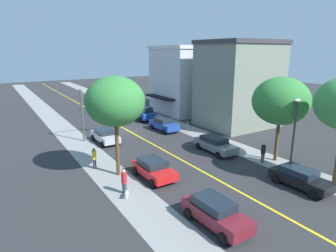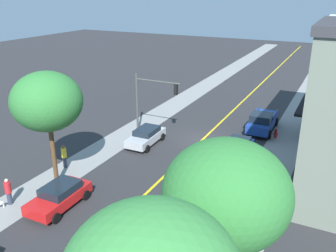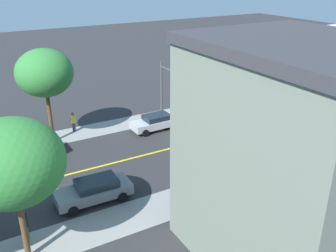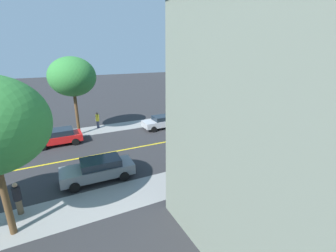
# 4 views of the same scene
# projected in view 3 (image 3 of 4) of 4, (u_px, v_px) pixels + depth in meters

# --- Properties ---
(ground_plane) EXTENTS (140.00, 140.00, 0.00)m
(ground_plane) POSITION_uv_depth(u_px,v_px,m) (209.00, 139.00, 32.46)
(ground_plane) COLOR #2D2D30
(sidewalk_left) EXTENTS (2.96, 126.00, 0.01)m
(sidewalk_left) POSITION_uv_depth(u_px,v_px,m) (263.00, 172.00, 27.11)
(sidewalk_left) COLOR gray
(sidewalk_left) RESTS_ON ground
(sidewalk_right) EXTENTS (2.96, 126.00, 0.01)m
(sidewalk_right) POSITION_uv_depth(u_px,v_px,m) (170.00, 114.00, 37.80)
(sidewalk_right) COLOR gray
(sidewalk_right) RESTS_ON ground
(road_centerline_stripe) EXTENTS (0.20, 126.00, 0.00)m
(road_centerline_stripe) POSITION_uv_depth(u_px,v_px,m) (209.00, 138.00, 32.46)
(road_centerline_stripe) COLOR yellow
(road_centerline_stripe) RESTS_ON ground
(brick_apartment_block) EXTENTS (9.53, 7.89, 10.95)m
(brick_apartment_block) POSITION_uv_depth(u_px,v_px,m) (293.00, 160.00, 17.19)
(brick_apartment_block) COLOR gray
(brick_apartment_block) RESTS_ON ground
(street_tree_left_near) EXTENTS (4.88, 4.88, 7.51)m
(street_tree_left_near) POSITION_uv_depth(u_px,v_px,m) (12.00, 163.00, 17.09)
(street_tree_left_near) COLOR brown
(street_tree_left_near) RESTS_ON ground
(street_tree_right_corner) EXTENTS (4.50, 4.50, 7.86)m
(street_tree_right_corner) POSITION_uv_depth(u_px,v_px,m) (44.00, 73.00, 29.63)
(street_tree_right_corner) COLOR brown
(street_tree_right_corner) RESTS_ON ground
(fire_hydrant) EXTENTS (0.44, 0.24, 0.84)m
(fire_hydrant) POSITION_uv_depth(u_px,v_px,m) (288.00, 151.00, 29.26)
(fire_hydrant) COLOR red
(fire_hydrant) RESTS_ON ground
(parking_meter) EXTENTS (0.12, 0.18, 1.39)m
(parking_meter) POSITION_uv_depth(u_px,v_px,m) (200.00, 172.00, 25.40)
(parking_meter) COLOR #4C4C51
(parking_meter) RESTS_ON ground
(traffic_light_mast) EXTENTS (4.36, 0.32, 5.69)m
(traffic_light_mast) POSITION_uv_depth(u_px,v_px,m) (169.00, 85.00, 33.93)
(traffic_light_mast) COLOR #474C47
(traffic_light_mast) RESTS_ON ground
(red_sedan_right_curb) EXTENTS (2.15, 4.16, 1.45)m
(red_sedan_right_curb) POSITION_uv_depth(u_px,v_px,m) (33.00, 148.00, 29.02)
(red_sedan_right_curb) COLOR red
(red_sedan_right_curb) RESTS_ON ground
(blue_sedan_left_curb) EXTENTS (2.10, 4.37, 1.54)m
(blue_sedan_left_curb) POSITION_uv_depth(u_px,v_px,m) (213.00, 154.00, 27.99)
(blue_sedan_left_curb) COLOR #1E429E
(blue_sedan_left_curb) RESTS_ON ground
(silver_sedan_right_curb) EXTENTS (2.07, 4.32, 1.41)m
(silver_sedan_right_curb) POSITION_uv_depth(u_px,v_px,m) (155.00, 122.00, 33.95)
(silver_sedan_right_curb) COLOR #B7BABF
(silver_sedan_right_curb) RESTS_ON ground
(grey_sedan_left_curb) EXTENTS (2.16, 4.76, 1.47)m
(grey_sedan_left_curb) POSITION_uv_depth(u_px,v_px,m) (94.00, 190.00, 23.54)
(grey_sedan_left_curb) COLOR slate
(grey_sedan_left_curb) RESTS_ON ground
(blue_pickup_truck) EXTENTS (2.39, 5.45, 1.93)m
(blue_pickup_truck) POSITION_uv_depth(u_px,v_px,m) (285.00, 135.00, 30.77)
(blue_pickup_truck) COLOR #1E429E
(blue_pickup_truck) RESTS_ON ground
(pedestrian_black_shirt) EXTENTS (0.40, 0.40, 1.86)m
(pedestrian_black_shirt) POSITION_uv_depth(u_px,v_px,m) (24.00, 224.00, 20.09)
(pedestrian_black_shirt) COLOR brown
(pedestrian_black_shirt) RESTS_ON ground
(pedestrian_red_shirt) EXTENTS (0.40, 0.40, 1.78)m
(pedestrian_red_shirt) POSITION_uv_depth(u_px,v_px,m) (10.00, 135.00, 30.80)
(pedestrian_red_shirt) COLOR #33384C
(pedestrian_red_shirt) RESTS_ON ground
(pedestrian_yellow_shirt) EXTENTS (0.38, 0.38, 1.81)m
(pedestrian_yellow_shirt) POSITION_uv_depth(u_px,v_px,m) (73.00, 121.00, 33.55)
(pedestrian_yellow_shirt) COLOR #33384C
(pedestrian_yellow_shirt) RESTS_ON ground
(small_dog) EXTENTS (0.51, 0.71, 0.55)m
(small_dog) POSITION_uv_depth(u_px,v_px,m) (2.00, 143.00, 30.83)
(small_dog) COLOR silver
(small_dog) RESTS_ON ground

